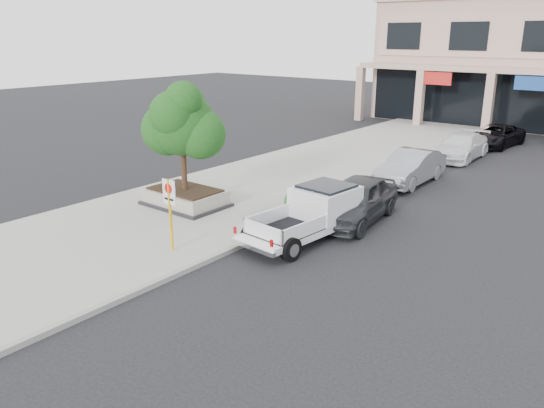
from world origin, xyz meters
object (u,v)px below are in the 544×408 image
(planter_tree, at_px, (187,123))
(curb_car_c, at_px, (461,147))
(curb_car_a, at_px, (356,200))
(curb_car_b, at_px, (410,167))
(no_parking_sign, at_px, (170,205))
(pickup_truck, at_px, (307,215))
(curb_car_d, at_px, (495,136))
(planter, at_px, (185,197))

(planter_tree, bearing_deg, curb_car_c, 71.28)
(curb_car_a, bearing_deg, curb_car_b, 89.49)
(planter_tree, relative_size, curb_car_a, 0.84)
(no_parking_sign, bearing_deg, curb_car_b, 79.90)
(curb_car_c, bearing_deg, no_parking_sign, -97.38)
(pickup_truck, relative_size, curb_car_a, 1.13)
(planter_tree, xyz_separation_m, pickup_truck, (5.47, 0.23, -2.57))
(no_parking_sign, xyz_separation_m, pickup_truck, (2.50, 3.79, -0.78))
(curb_car_d, bearing_deg, curb_car_c, -88.27)
(pickup_truck, distance_m, curb_car_a, 2.57)
(curb_car_d, bearing_deg, curb_car_a, -82.82)
(pickup_truck, xyz_separation_m, curb_car_c, (-0.24, 15.18, -0.15))
(planter_tree, relative_size, no_parking_sign, 1.74)
(planter_tree, distance_m, curb_car_a, 6.98)
(planter, bearing_deg, planter_tree, 48.97)
(no_parking_sign, height_order, curb_car_b, no_parking_sign)
(planter_tree, bearing_deg, curb_car_b, 59.78)
(pickup_truck, xyz_separation_m, curb_car_a, (0.39, 2.54, -0.03))
(no_parking_sign, xyz_separation_m, curb_car_d, (2.65, 23.75, -0.97))
(no_parking_sign, relative_size, curb_car_b, 0.49)
(planter_tree, height_order, curb_car_c, planter_tree)
(pickup_truck, height_order, curb_car_b, pickup_truck)
(curb_car_c, xyz_separation_m, curb_car_d, (0.39, 4.78, -0.03))
(planter, distance_m, curb_car_b, 10.50)
(curb_car_b, xyz_separation_m, curb_car_d, (0.43, 11.29, -0.11))
(no_parking_sign, bearing_deg, planter, 132.29)
(planter_tree, height_order, curb_car_a, planter_tree)
(curb_car_d, bearing_deg, planter, -99.38)
(planter_tree, distance_m, curb_car_b, 10.63)
(no_parking_sign, relative_size, curb_car_c, 0.48)
(planter, relative_size, planter_tree, 0.80)
(curb_car_a, relative_size, curb_car_d, 1.01)
(curb_car_c, distance_m, curb_car_d, 4.79)
(planter, bearing_deg, curb_car_d, 74.23)
(planter, xyz_separation_m, curb_car_b, (5.32, 9.05, 0.29))
(planter, relative_size, pickup_truck, 0.59)
(pickup_truck, relative_size, curb_car_b, 1.16)
(planter_tree, bearing_deg, curb_car_a, 25.38)
(curb_car_b, bearing_deg, planter, -120.33)
(planter, relative_size, curb_car_a, 0.67)
(pickup_truck, height_order, curb_car_c, pickup_truck)
(curb_car_a, xyz_separation_m, curb_car_d, (-0.24, 17.42, -0.15))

